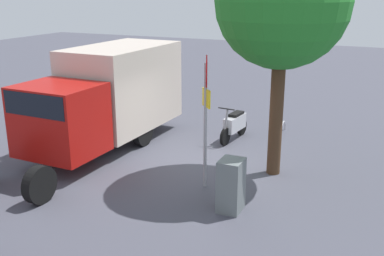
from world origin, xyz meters
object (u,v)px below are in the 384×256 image
street_tree (282,2)px  utility_cabinet (231,185)px  motorcycle (234,124)px  bike_rack_hoop (283,133)px  stop_sign (206,101)px  box_truck_near (106,95)px

street_tree → utility_cabinet: bearing=-6.9°
motorcycle → bike_rack_hoop: 1.94m
utility_cabinet → street_tree: bearing=173.1°
stop_sign → utility_cabinet: bearing=47.1°
motorcycle → utility_cabinet: size_ratio=1.51×
stop_sign → motorcycle: bearing=-171.3°
motorcycle → stop_sign: bearing=14.9°
box_truck_near → utility_cabinet: (2.51, 4.99, -1.05)m
box_truck_near → stop_sign: size_ratio=2.23×
motorcycle → stop_sign: (3.81, 0.58, 1.68)m
stop_sign → bike_rack_hoop: 5.66m
motorcycle → stop_sign: stop_sign is taller
stop_sign → bike_rack_hoop: stop_sign is taller
stop_sign → street_tree: street_tree is taller
motorcycle → bike_rack_hoop: size_ratio=2.13×
utility_cabinet → motorcycle: bearing=-161.4°
box_truck_near → street_tree: street_tree is taller
motorcycle → utility_cabinet: 5.01m
bike_rack_hoop → street_tree: bearing=9.7°
utility_cabinet → bike_rack_hoop: utility_cabinet is taller
box_truck_near → street_tree: bearing=91.4°
box_truck_near → motorcycle: 4.22m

